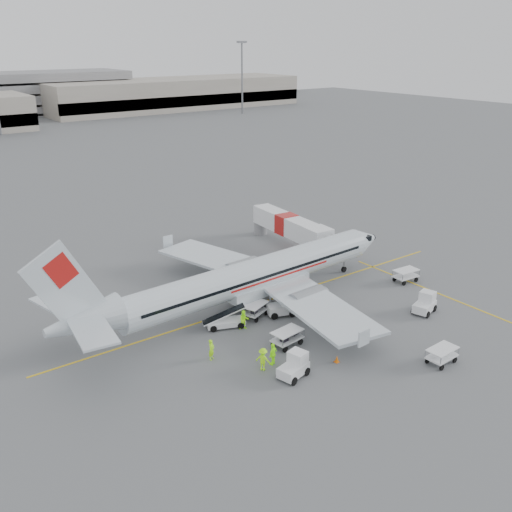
# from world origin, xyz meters

# --- Properties ---
(ground) EXTENTS (360.00, 360.00, 0.00)m
(ground) POSITION_xyz_m (0.00, 0.00, 0.00)
(ground) COLOR #56595B
(stripe_lead) EXTENTS (44.00, 0.20, 0.01)m
(stripe_lead) POSITION_xyz_m (0.00, 0.00, 0.01)
(stripe_lead) COLOR yellow
(stripe_lead) RESTS_ON ground
(stripe_cross) EXTENTS (0.20, 20.00, 0.01)m
(stripe_cross) POSITION_xyz_m (14.00, -8.00, 0.01)
(stripe_cross) COLOR yellow
(stripe_cross) RESTS_ON ground
(terminal_east) EXTENTS (90.00, 26.00, 10.00)m
(terminal_east) POSITION_xyz_m (70.00, 145.00, 5.00)
(terminal_east) COLOR gray
(terminal_east) RESTS_ON ground
(parking_garage) EXTENTS (62.00, 24.00, 14.00)m
(parking_garage) POSITION_xyz_m (25.00, 160.00, 7.00)
(parking_garage) COLOR slate
(parking_garage) RESTS_ON ground
(mast_east) EXTENTS (3.20, 1.20, 22.00)m
(mast_east) POSITION_xyz_m (80.00, 118.00, 11.00)
(mast_east) COLOR slate
(mast_east) RESTS_ON ground
(aircraft) EXTENTS (36.78, 29.53, 9.76)m
(aircraft) POSITION_xyz_m (-1.42, 0.19, 4.88)
(aircraft) COLOR silver
(aircraft) RESTS_ON ground
(jet_bridge) EXTENTS (3.73, 14.88, 3.87)m
(jet_bridge) POSITION_xyz_m (10.63, 10.44, 1.93)
(jet_bridge) COLOR white
(jet_bridge) RESTS_ON ground
(belt_loader) EXTENTS (4.59, 3.10, 2.33)m
(belt_loader) POSITION_xyz_m (-6.13, -2.00, 1.16)
(belt_loader) COLOR white
(belt_loader) RESTS_ON ground
(tug_fore) EXTENTS (2.66, 1.96, 1.84)m
(tug_fore) POSITION_xyz_m (9.56, -10.21, 0.92)
(tug_fore) COLOR white
(tug_fore) RESTS_ON ground
(tug_mid) EXTENTS (2.75, 2.13, 1.87)m
(tug_mid) POSITION_xyz_m (-0.97, -3.02, 0.94)
(tug_mid) COLOR white
(tug_mid) RESTS_ON ground
(tug_aft) EXTENTS (2.61, 1.88, 1.81)m
(tug_aft) POSITION_xyz_m (-6.45, -11.24, 0.91)
(tug_aft) COLOR white
(tug_aft) RESTS_ON ground
(cart_loaded_a) EXTENTS (2.68, 1.78, 1.31)m
(cart_loaded_a) POSITION_xyz_m (-3.94, -7.49, 0.66)
(cart_loaded_a) COLOR white
(cart_loaded_a) RESTS_ON ground
(cart_loaded_b) EXTENTS (2.76, 2.20, 1.25)m
(cart_loaded_b) POSITION_xyz_m (-3.02, -2.00, 0.63)
(cart_loaded_b) COLOR white
(cart_loaded_b) RESTS_ON ground
(cart_empty_a) EXTENTS (2.47, 1.53, 1.26)m
(cart_empty_a) POSITION_xyz_m (3.70, -16.41, 0.63)
(cart_empty_a) COLOR white
(cart_empty_a) RESTS_ON ground
(cart_empty_b) EXTENTS (2.56, 1.63, 1.29)m
(cart_empty_b) POSITION_xyz_m (13.73, -4.66, 0.64)
(cart_empty_b) COLOR white
(cart_empty_b) RESTS_ON ground
(cone_nose) EXTENTS (0.35, 0.35, 0.57)m
(cone_nose) POSITION_xyz_m (14.78, 3.50, 0.28)
(cone_nose) COLOR orange
(cone_nose) RESTS_ON ground
(cone_port) EXTENTS (0.38, 0.38, 0.62)m
(cone_port) POSITION_xyz_m (3.20, 10.55, 0.31)
(cone_port) COLOR orange
(cone_port) RESTS_ON ground
(cone_stbd) EXTENTS (0.35, 0.35, 0.57)m
(cone_stbd) POSITION_xyz_m (-2.52, -11.68, 0.29)
(cone_stbd) COLOR orange
(cone_stbd) RESTS_ON ground
(crew_a) EXTENTS (0.73, 0.66, 1.66)m
(crew_a) POSITION_xyz_m (-9.88, -5.72, 0.83)
(crew_a) COLOR #96EF10
(crew_a) RESTS_ON ground
(crew_b) EXTENTS (1.00, 0.91, 1.68)m
(crew_b) POSITION_xyz_m (-5.10, -3.23, 0.84)
(crew_b) COLOR #96EF10
(crew_b) RESTS_ON ground
(crew_c) EXTENTS (1.16, 1.32, 1.77)m
(crew_c) POSITION_xyz_m (-7.64, -9.23, 0.89)
(crew_c) COLOR #96EF10
(crew_c) RESTS_ON ground
(crew_d) EXTENTS (1.11, 0.82, 1.76)m
(crew_d) POSITION_xyz_m (-6.58, -9.05, 0.88)
(crew_d) COLOR #96EF10
(crew_d) RESTS_ON ground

